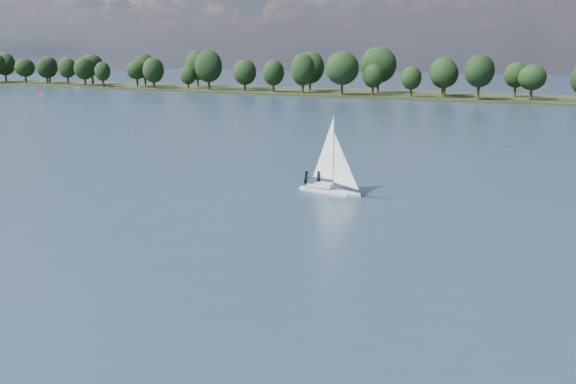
% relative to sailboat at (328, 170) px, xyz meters
% --- Properties ---
extents(ground, '(700.00, 700.00, 0.00)m').
position_rel_sailboat_xyz_m(ground, '(2.18, 46.06, -2.57)').
color(ground, '#233342').
rests_on(ground, ground).
extents(far_shore, '(660.00, 40.00, 1.50)m').
position_rel_sailboat_xyz_m(far_shore, '(2.18, 158.06, -2.57)').
color(far_shore, black).
rests_on(far_shore, ground).
extents(sailboat, '(7.23, 3.12, 9.21)m').
position_rel_sailboat_xyz_m(sailboat, '(0.00, 0.00, 0.00)').
color(sailboat, silver).
rests_on(sailboat, ground).
extents(dinghy_pink, '(2.86, 2.84, 4.63)m').
position_rel_sailboat_xyz_m(dinghy_pink, '(-161.56, 102.20, -1.48)').
color(dinghy_pink, silver).
rests_on(dinghy_pink, ground).
extents(pontoon, '(4.33, 2.79, 0.50)m').
position_rel_sailboat_xyz_m(pontoon, '(-180.24, 137.53, -2.57)').
color(pontoon, slate).
rests_on(pontoon, ground).
extents(treeline, '(562.01, 74.39, 18.64)m').
position_rel_sailboat_xyz_m(treeline, '(-2.50, 154.55, 5.62)').
color(treeline, black).
rests_on(treeline, ground).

